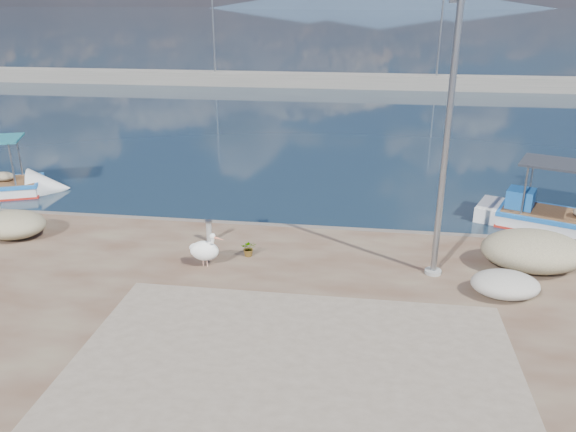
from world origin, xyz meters
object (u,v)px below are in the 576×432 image
(boat_right, at_px, (559,223))
(pelican, at_px, (205,250))
(bollard_near, at_px, (209,230))
(lamp_post, at_px, (445,154))

(boat_right, height_order, pelican, boat_right)
(pelican, relative_size, bollard_near, 1.62)
(boat_right, distance_m, bollard_near, 11.92)
(lamp_post, bearing_deg, pelican, -175.60)
(boat_right, bearing_deg, lamp_post, -110.91)
(boat_right, xyz_separation_m, bollard_near, (-11.27, -3.82, 0.65))
(lamp_post, bearing_deg, boat_right, 46.78)
(bollard_near, bearing_deg, lamp_post, -10.65)
(pelican, distance_m, lamp_post, 6.78)
(pelican, height_order, lamp_post, lamp_post)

